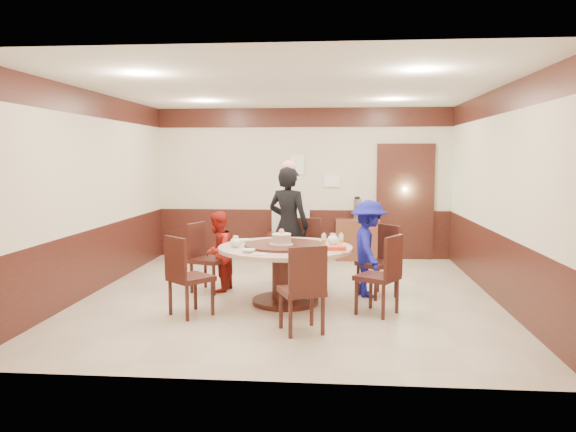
# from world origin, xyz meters

# --- Properties ---
(room) EXTENTS (6.00, 6.04, 2.84)m
(room) POSITION_xyz_m (0.01, 0.01, 1.08)
(room) COLOR beige
(room) RESTS_ON ground
(banquet_table) EXTENTS (1.72, 1.72, 0.78)m
(banquet_table) POSITION_xyz_m (-0.02, -0.44, 0.53)
(banquet_table) COLOR #3A1712
(banquet_table) RESTS_ON ground
(chair_0) EXTENTS (0.62, 0.62, 0.97)m
(chair_0) POSITION_xyz_m (1.21, 0.05, 0.30)
(chair_0) COLOR #3A1712
(chair_0) RESTS_ON ground
(chair_1) EXTENTS (0.48, 0.49, 0.97)m
(chair_1) POSITION_xyz_m (0.18, 0.75, 0.30)
(chair_1) COLOR #3A1712
(chair_1) RESTS_ON ground
(chair_2) EXTENTS (0.56, 0.56, 0.97)m
(chair_2) POSITION_xyz_m (-1.17, 0.12, 0.30)
(chair_2) COLOR #3A1712
(chair_2) RESTS_ON ground
(chair_3) EXTENTS (0.62, 0.62, 0.97)m
(chair_3) POSITION_xyz_m (-1.11, -1.10, 0.30)
(chair_3) COLOR #3A1712
(chair_3) RESTS_ON ground
(chair_4) EXTENTS (0.57, 0.58, 0.97)m
(chair_4) POSITION_xyz_m (0.27, -1.63, 0.30)
(chair_4) COLOR #3A1712
(chair_4) RESTS_ON ground
(chair_5) EXTENTS (0.61, 0.61, 0.97)m
(chair_5) POSITION_xyz_m (1.15, -0.85, 0.30)
(chair_5) COLOR #3A1712
(chair_5) RESTS_ON ground
(person_standing) EXTENTS (0.75, 0.63, 1.76)m
(person_standing) POSITION_xyz_m (-0.08, 0.72, 0.88)
(person_standing) COLOR black
(person_standing) RESTS_ON ground
(person_red) EXTENTS (0.52, 0.62, 1.14)m
(person_red) POSITION_xyz_m (-1.03, 0.14, 0.57)
(person_red) COLOR #A81D16
(person_red) RESTS_ON ground
(person_blue) EXTENTS (0.58, 0.90, 1.32)m
(person_blue) POSITION_xyz_m (1.07, 0.05, 0.66)
(person_blue) COLOR navy
(person_blue) RESTS_ON ground
(birthday_cake) EXTENTS (0.30, 0.30, 0.20)m
(birthday_cake) POSITION_xyz_m (-0.07, -0.48, 0.85)
(birthday_cake) COLOR white
(birthday_cake) RESTS_ON banquet_table
(teapot_left) EXTENTS (0.17, 0.15, 0.13)m
(teapot_left) POSITION_xyz_m (-0.64, -0.56, 0.81)
(teapot_left) COLOR white
(teapot_left) RESTS_ON banquet_table
(teapot_right) EXTENTS (0.17, 0.15, 0.13)m
(teapot_right) POSITION_xyz_m (0.59, -0.22, 0.81)
(teapot_right) COLOR white
(teapot_right) RESTS_ON banquet_table
(bowl_0) EXTENTS (0.15, 0.15, 0.04)m
(bowl_0) POSITION_xyz_m (-0.60, -0.11, 0.77)
(bowl_0) COLOR white
(bowl_0) RESTS_ON banquet_table
(bowl_1) EXTENTS (0.15, 0.15, 0.05)m
(bowl_1) POSITION_xyz_m (0.30, -0.98, 0.77)
(bowl_1) COLOR white
(bowl_1) RESTS_ON banquet_table
(bowl_2) EXTENTS (0.16, 0.16, 0.04)m
(bowl_2) POSITION_xyz_m (-0.42, -0.94, 0.77)
(bowl_2) COLOR white
(bowl_2) RESTS_ON banquet_table
(bowl_3) EXTENTS (0.12, 0.12, 0.04)m
(bowl_3) POSITION_xyz_m (0.59, -0.59, 0.77)
(bowl_3) COLOR white
(bowl_3) RESTS_ON banquet_table
(bowl_4) EXTENTS (0.16, 0.16, 0.04)m
(bowl_4) POSITION_xyz_m (-0.68, -0.37, 0.77)
(bowl_4) COLOR white
(bowl_4) RESTS_ON banquet_table
(saucer_near) EXTENTS (0.18, 0.18, 0.01)m
(saucer_near) POSITION_xyz_m (-0.27, -1.09, 0.76)
(saucer_near) COLOR white
(saucer_near) RESTS_ON banquet_table
(saucer_far) EXTENTS (0.18, 0.18, 0.01)m
(saucer_far) POSITION_xyz_m (0.43, 0.06, 0.76)
(saucer_far) COLOR white
(saucer_far) RESTS_ON banquet_table
(shrimp_platter) EXTENTS (0.30, 0.20, 0.06)m
(shrimp_platter) POSITION_xyz_m (0.64, -0.78, 0.78)
(shrimp_platter) COLOR white
(shrimp_platter) RESTS_ON banquet_table
(bottle_0) EXTENTS (0.06, 0.06, 0.16)m
(bottle_0) POSITION_xyz_m (0.48, -0.46, 0.83)
(bottle_0) COLOR white
(bottle_0) RESTS_ON banquet_table
(bottle_1) EXTENTS (0.06, 0.06, 0.16)m
(bottle_1) POSITION_xyz_m (0.70, -0.40, 0.83)
(bottle_1) COLOR white
(bottle_1) RESTS_ON banquet_table
(tv_stand) EXTENTS (0.85, 0.45, 0.50)m
(tv_stand) POSITION_xyz_m (-0.20, 2.75, 0.25)
(tv_stand) COLOR #3A1712
(tv_stand) RESTS_ON ground
(television) EXTENTS (0.71, 0.20, 0.41)m
(television) POSITION_xyz_m (-0.20, 2.75, 0.70)
(television) COLOR gray
(television) RESTS_ON tv_stand
(side_cabinet) EXTENTS (0.80, 0.40, 0.75)m
(side_cabinet) POSITION_xyz_m (1.03, 2.78, 0.38)
(side_cabinet) COLOR brown
(side_cabinet) RESTS_ON ground
(thermos) EXTENTS (0.15, 0.15, 0.38)m
(thermos) POSITION_xyz_m (1.01, 2.78, 0.94)
(thermos) COLOR silver
(thermos) RESTS_ON side_cabinet
(notice_left) EXTENTS (0.25, 0.00, 0.35)m
(notice_left) POSITION_xyz_m (-0.10, 2.96, 1.75)
(notice_left) COLOR white
(notice_left) RESTS_ON room
(notice_right) EXTENTS (0.30, 0.00, 0.22)m
(notice_right) POSITION_xyz_m (0.55, 2.96, 1.45)
(notice_right) COLOR white
(notice_right) RESTS_ON room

